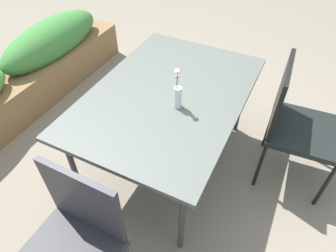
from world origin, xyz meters
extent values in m
plane|color=#756B5B|center=(0.00, 0.00, 0.00)|extent=(12.00, 12.00, 0.00)
cube|color=#4C514C|center=(-0.04, 0.00, 0.72)|extent=(1.47, 1.02, 0.03)
cube|color=#333338|center=(-0.04, 0.00, 0.70)|extent=(1.44, 1.00, 0.02)
cylinder|color=#333338|center=(-0.67, -0.40, 0.35)|extent=(0.04, 0.04, 0.71)
cylinder|color=#333338|center=(0.59, -0.40, 0.35)|extent=(0.04, 0.04, 0.71)
cylinder|color=#333338|center=(-0.67, 0.41, 0.35)|extent=(0.04, 0.04, 0.71)
cylinder|color=#333338|center=(0.59, 0.41, 0.35)|extent=(0.04, 0.04, 0.71)
cube|color=black|center=(0.29, -0.94, 0.49)|extent=(0.53, 0.53, 0.04)
cube|color=black|center=(0.27, -0.70, 0.73)|extent=(0.48, 0.06, 0.48)
cylinder|color=black|center=(0.53, -1.15, 0.24)|extent=(0.03, 0.03, 0.48)
cylinder|color=black|center=(0.07, -1.18, 0.24)|extent=(0.03, 0.03, 0.48)
cylinder|color=black|center=(0.50, -0.69, 0.24)|extent=(0.03, 0.03, 0.48)
cylinder|color=black|center=(0.04, -0.72, 0.24)|extent=(0.03, 0.03, 0.48)
cube|color=#2D2D33|center=(-0.99, 0.00, 0.72)|extent=(0.03, 0.45, 0.45)
cylinder|color=#2D2D33|center=(-0.99, 0.22, 0.24)|extent=(0.03, 0.03, 0.47)
cylinder|color=silver|center=(-0.15, -0.12, 0.82)|extent=(0.05, 0.05, 0.15)
cylinder|color=#2D662D|center=(-0.15, -0.11, 0.91)|extent=(0.01, 0.01, 0.12)
sphere|color=pink|center=(-0.15, -0.11, 0.97)|extent=(0.02, 0.02, 0.02)
cylinder|color=#2D662D|center=(-0.16, -0.12, 0.93)|extent=(0.01, 0.01, 0.16)
sphere|color=white|center=(-0.16, -0.12, 1.01)|extent=(0.04, 0.04, 0.04)
cylinder|color=#2D662D|center=(-0.16, -0.12, 0.93)|extent=(0.01, 0.01, 0.17)
sphere|color=white|center=(-0.16, -0.12, 1.02)|extent=(0.03, 0.03, 0.03)
cube|color=brown|center=(-0.14, 1.63, 0.19)|extent=(2.90, 0.47, 0.38)
ellipsoid|color=#387233|center=(0.51, 1.63, 0.50)|extent=(1.30, 0.42, 0.40)
camera|label=1|loc=(-1.50, -0.72, 2.00)|focal=31.56mm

